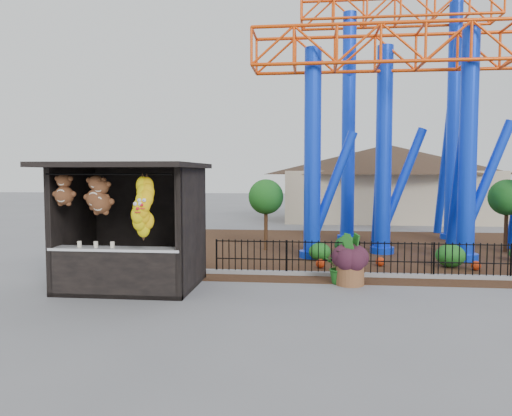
# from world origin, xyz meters

# --- Properties ---
(ground) EXTENTS (120.00, 120.00, 0.00)m
(ground) POSITION_xyz_m (0.00, 0.00, 0.00)
(ground) COLOR slate
(ground) RESTS_ON ground
(mulch_bed) EXTENTS (18.00, 12.00, 0.02)m
(mulch_bed) POSITION_xyz_m (4.00, 8.00, 0.01)
(mulch_bed) COLOR #331E11
(mulch_bed) RESTS_ON ground
(curb) EXTENTS (18.00, 0.18, 0.12)m
(curb) POSITION_xyz_m (4.00, 3.00, 0.06)
(curb) COLOR gray
(curb) RESTS_ON ground
(prize_booth) EXTENTS (3.50, 3.40, 3.12)m
(prize_booth) POSITION_xyz_m (-3.00, 0.90, 1.54)
(prize_booth) COLOR black
(prize_booth) RESTS_ON ground
(picket_fence) EXTENTS (12.20, 0.06, 1.00)m
(picket_fence) POSITION_xyz_m (4.90, 3.00, 0.50)
(picket_fence) COLOR black
(picket_fence) RESTS_ON ground
(roller_coaster) EXTENTS (11.00, 6.37, 10.82)m
(roller_coaster) POSITION_xyz_m (5.12, 8.23, 6.44)
(roller_coaster) COLOR #0D37EB
(roller_coaster) RESTS_ON ground
(terracotta_planter) EXTENTS (0.78, 0.78, 0.60)m
(terracotta_planter) POSITION_xyz_m (2.48, 1.98, 0.30)
(terracotta_planter) COLOR brown
(terracotta_planter) RESTS_ON ground
(planter_foliage) EXTENTS (0.70, 0.70, 0.64)m
(planter_foliage) POSITION_xyz_m (2.48, 1.98, 0.92)
(planter_foliage) COLOR #321420
(planter_foliage) RESTS_ON terracotta_planter
(potted_plant) EXTENTS (0.98, 0.90, 0.92)m
(potted_plant) POSITION_xyz_m (2.26, 2.09, 0.46)
(potted_plant) COLOR #285117
(potted_plant) RESTS_ON ground
(landscaping) EXTENTS (8.27, 3.69, 0.70)m
(landscaping) POSITION_xyz_m (4.63, 5.55, 0.32)
(landscaping) COLOR #1A5719
(landscaping) RESTS_ON mulch_bed
(pavilion) EXTENTS (15.00, 15.00, 4.80)m
(pavilion) POSITION_xyz_m (6.00, 20.00, 3.07)
(pavilion) COLOR #BFAD8C
(pavilion) RESTS_ON ground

